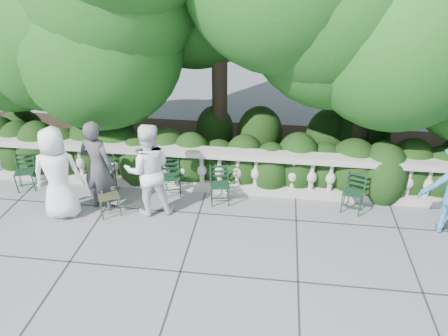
# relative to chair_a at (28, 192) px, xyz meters

# --- Properties ---
(ground) EXTENTS (90.00, 90.00, 0.00)m
(ground) POSITION_rel_chair_a_xyz_m (4.48, -1.15, 0.00)
(ground) COLOR #5B5F63
(ground) RESTS_ON ground
(balustrade) EXTENTS (12.00, 0.44, 1.00)m
(balustrade) POSITION_rel_chair_a_xyz_m (4.48, 0.65, 0.49)
(balustrade) COLOR #9E998E
(balustrade) RESTS_ON ground
(shrub_hedge) EXTENTS (15.00, 2.60, 1.70)m
(shrub_hedge) POSITION_rel_chair_a_xyz_m (4.48, 1.85, 0.00)
(shrub_hedge) COLOR black
(shrub_hedge) RESTS_ON ground
(chair_a) EXTENTS (0.57, 0.60, 0.84)m
(chair_a) POSITION_rel_chair_a_xyz_m (0.00, 0.00, 0.00)
(chair_a) COLOR black
(chair_a) RESTS_ON ground
(chair_b) EXTENTS (0.56, 0.59, 0.84)m
(chair_b) POSITION_rel_chair_a_xyz_m (3.29, 0.19, 0.00)
(chair_b) COLOR black
(chair_b) RESTS_ON ground
(chair_c) EXTENTS (0.56, 0.59, 0.84)m
(chair_c) POSITION_rel_chair_a_xyz_m (1.86, 0.07, 0.00)
(chair_c) COLOR black
(chair_c) RESTS_ON ground
(chair_d) EXTENTS (0.56, 0.59, 0.84)m
(chair_d) POSITION_rel_chair_a_xyz_m (7.08, 0.01, 0.00)
(chair_d) COLOR black
(chair_d) RESTS_ON ground
(chair_e) EXTENTS (0.53, 0.56, 0.84)m
(chair_e) POSITION_rel_chair_a_xyz_m (4.39, -0.02, 0.00)
(chair_e) COLOR black
(chair_e) RESTS_ON ground
(chair_weathered) EXTENTS (0.62, 0.64, 0.84)m
(chair_weathered) POSITION_rel_chair_a_xyz_m (2.25, -0.73, 0.00)
(chair_weathered) COLOR black
(chair_weathered) RESTS_ON ground
(person_businessman) EXTENTS (1.05, 0.80, 1.93)m
(person_businessman) POSITION_rel_chair_a_xyz_m (1.25, -0.73, 0.97)
(person_businessman) COLOR white
(person_businessman) RESTS_ON ground
(person_woman_grey) EXTENTS (0.79, 0.61, 1.95)m
(person_woman_grey) POSITION_rel_chair_a_xyz_m (1.92, -0.35, 0.98)
(person_woman_grey) COLOR #3B3B40
(person_woman_grey) RESTS_ON ground
(person_casual_man) EXTENTS (1.13, 0.99, 1.95)m
(person_casual_man) POSITION_rel_chair_a_xyz_m (3.00, -0.39, 0.98)
(person_casual_man) COLOR white
(person_casual_man) RESTS_ON ground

